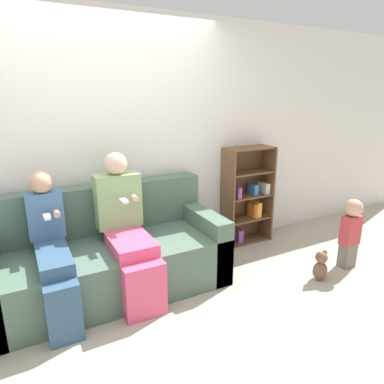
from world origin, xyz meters
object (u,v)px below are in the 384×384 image
at_px(adult_seated, 126,226).
at_px(toddler_standing, 351,230).
at_px(teddy_bear, 320,266).
at_px(couch, 109,258).
at_px(bookshelf, 246,197).
at_px(child_seated, 52,248).

distance_m(adult_seated, toddler_standing, 2.29).
bearing_deg(teddy_bear, toddler_standing, 7.31).
height_order(couch, bookshelf, bookshelf).
relative_size(toddler_standing, teddy_bear, 2.42).
relative_size(toddler_standing, bookshelf, 0.64).
relative_size(adult_seated, child_seated, 1.09).
xyz_separation_m(couch, toddler_standing, (2.33, -0.75, 0.10)).
distance_m(couch, adult_seated, 0.39).
relative_size(adult_seated, teddy_bear, 4.13).
distance_m(toddler_standing, teddy_bear, 0.54).
bearing_deg(couch, child_seated, -162.07).
xyz_separation_m(adult_seated, toddler_standing, (2.19, -0.62, -0.24)).
bearing_deg(adult_seated, teddy_bear, -21.56).
bearing_deg(couch, toddler_standing, -17.79).
height_order(adult_seated, bookshelf, adult_seated).
bearing_deg(child_seated, couch, 17.93).
relative_size(couch, bookshelf, 1.80).
relative_size(child_seated, toddler_standing, 1.56).
distance_m(child_seated, teddy_bear, 2.48).
xyz_separation_m(child_seated, teddy_bear, (2.35, -0.65, -0.45)).
bearing_deg(couch, bookshelf, 10.34).
relative_size(child_seated, bookshelf, 1.00).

